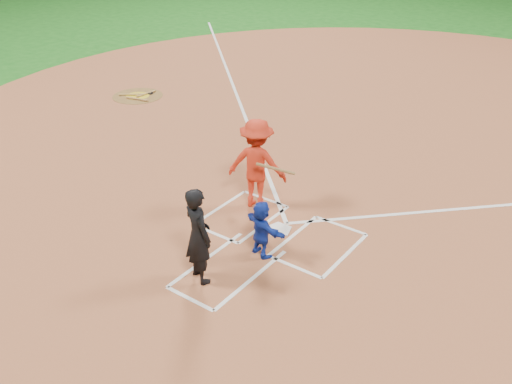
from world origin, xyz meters
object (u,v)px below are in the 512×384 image
Objects in this scene: umpire at (198,235)px; batter_at_plate at (257,164)px; on_deck_circle at (138,96)px; home_plate at (279,229)px; catcher at (262,229)px.

batter_at_plate is at bearing -54.18° from umpire.
batter_at_plate is at bearing -25.24° from on_deck_circle.
umpire is at bearing -37.39° from on_deck_circle.
batter_at_plate is (7.65, -3.61, 1.02)m from on_deck_circle.
batter_at_plate is (-0.76, 2.82, 0.09)m from umpire.
on_deck_circle is at bearing -25.90° from home_plate.
catcher reaches higher than on_deck_circle.
umpire is at bearing 86.70° from catcher.
home_plate is at bearing -59.58° from catcher.
home_plate is 9.62m from on_deck_circle.
on_deck_circle is at bearing -16.65° from umpire.
batter_at_plate is (-1.00, 0.59, 1.02)m from home_plate.
catcher is 0.57× the size of batter_at_plate.
home_plate is 1.55m from batter_at_plate.
home_plate is at bearing -30.66° from batter_at_plate.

